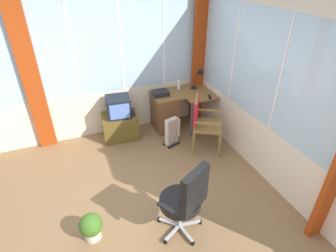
# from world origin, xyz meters

# --- Properties ---
(ground) EXTENTS (5.00, 5.26, 0.06)m
(ground) POSITION_xyz_m (0.00, 0.00, -0.03)
(ground) COLOR olive
(north_window_panel) EXTENTS (4.00, 0.07, 2.60)m
(north_window_panel) POSITION_xyz_m (0.00, 2.16, 1.30)
(north_window_panel) COLOR #EEDFC6
(north_window_panel) RESTS_ON ground
(east_window_panel) EXTENTS (0.07, 4.26, 2.60)m
(east_window_panel) POSITION_xyz_m (2.03, 0.00, 1.30)
(east_window_panel) COLOR #EEDFC6
(east_window_panel) RESTS_ON ground
(curtain_north_left) EXTENTS (0.28, 0.08, 2.50)m
(curtain_north_left) POSITION_xyz_m (-1.10, 2.08, 1.25)
(curtain_north_left) COLOR #A63911
(curtain_north_left) RESTS_ON ground
(curtain_corner) EXTENTS (0.28, 0.09, 2.50)m
(curtain_corner) POSITION_xyz_m (1.90, 2.03, 1.25)
(curtain_corner) COLOR #A63911
(curtain_corner) RESTS_ON ground
(desk) EXTENTS (1.13, 0.80, 0.74)m
(desk) POSITION_xyz_m (1.13, 1.81, 0.40)
(desk) COLOR brown
(desk) RESTS_ON ground
(desk_lamp) EXTENTS (0.24, 0.21, 0.40)m
(desk_lamp) POSITION_xyz_m (1.81, 1.83, 1.00)
(desk_lamp) COLOR black
(desk_lamp) RESTS_ON desk
(tv_remote) EXTENTS (0.09, 0.16, 0.02)m
(tv_remote) POSITION_xyz_m (1.82, 1.40, 0.75)
(tv_remote) COLOR black
(tv_remote) RESTS_ON desk
(spray_bottle) EXTENTS (0.06, 0.06, 0.22)m
(spray_bottle) POSITION_xyz_m (1.44, 1.95, 0.85)
(spray_bottle) COLOR silver
(spray_bottle) RESTS_ON desk
(paper_tray) EXTENTS (0.31, 0.24, 0.09)m
(paper_tray) POSITION_xyz_m (1.00, 1.82, 0.79)
(paper_tray) COLOR black
(paper_tray) RESTS_ON desk
(wooden_armchair) EXTENTS (0.66, 0.66, 0.99)m
(wooden_armchair) POSITION_xyz_m (1.42, 0.96, 0.63)
(wooden_armchair) COLOR olive
(wooden_armchair) RESTS_ON ground
(office_chair) EXTENTS (0.62, 0.58, 1.04)m
(office_chair) POSITION_xyz_m (0.43, -0.56, 0.59)
(office_chair) COLOR #B7B7BF
(office_chair) RESTS_ON ground
(tv_on_stand) EXTENTS (0.68, 0.50, 0.84)m
(tv_on_stand) POSITION_xyz_m (0.20, 1.82, 0.37)
(tv_on_stand) COLOR brown
(tv_on_stand) RESTS_ON ground
(space_heater) EXTENTS (0.33, 0.25, 0.54)m
(space_heater) POSITION_xyz_m (1.02, 1.26, 0.28)
(space_heater) COLOR silver
(space_heater) RESTS_ON ground
(potted_plant) EXTENTS (0.28, 0.28, 0.37)m
(potted_plant) POSITION_xyz_m (-0.65, -0.22, 0.20)
(potted_plant) COLOR beige
(potted_plant) RESTS_ON ground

